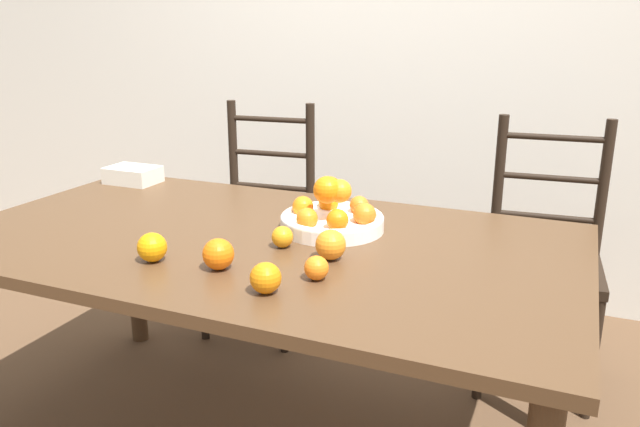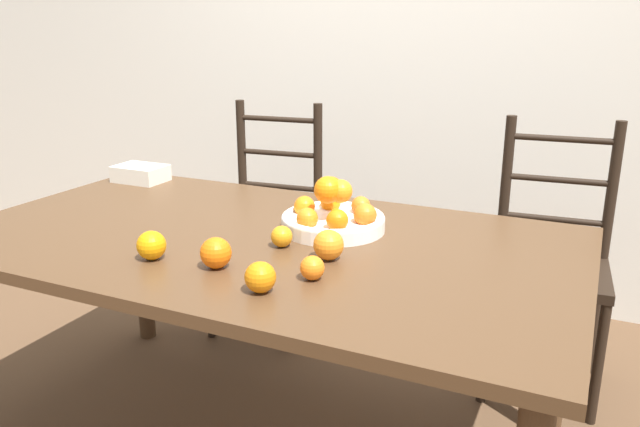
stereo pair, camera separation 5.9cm
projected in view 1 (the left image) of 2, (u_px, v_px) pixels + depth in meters
wall_back at (404, 35)px, 3.06m from camera, size 8.00×0.06×2.60m
dining_table at (259, 261)px, 1.90m from camera, size 1.88×1.05×0.74m
fruit_bowl at (332, 215)px, 1.92m from camera, size 0.32×0.32×0.18m
orange_loose_0 at (218, 254)px, 1.61m from camera, size 0.08×0.08×0.08m
orange_loose_1 at (152, 247)px, 1.67m from camera, size 0.08×0.08×0.08m
orange_loose_2 at (316, 268)px, 1.55m from camera, size 0.06×0.06×0.06m
orange_loose_3 at (282, 237)px, 1.78m from camera, size 0.06×0.06×0.06m
orange_loose_4 at (266, 278)px, 1.47m from camera, size 0.08×0.08×0.08m
orange_loose_5 at (331, 245)px, 1.68m from camera, size 0.08×0.08×0.08m
chair_left at (261, 226)px, 2.81m from camera, size 0.45×0.44×1.02m
chair_right at (542, 264)px, 2.36m from camera, size 0.45×0.43×1.02m
book_stack at (133, 175)px, 2.50m from camera, size 0.20×0.14×0.06m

